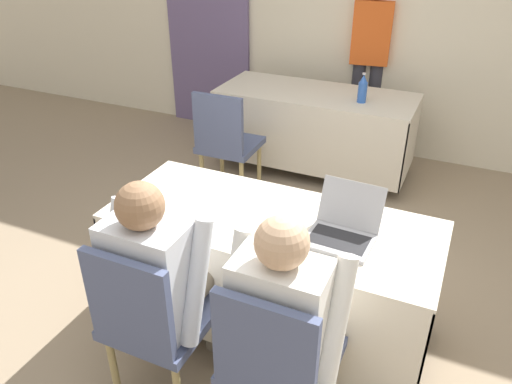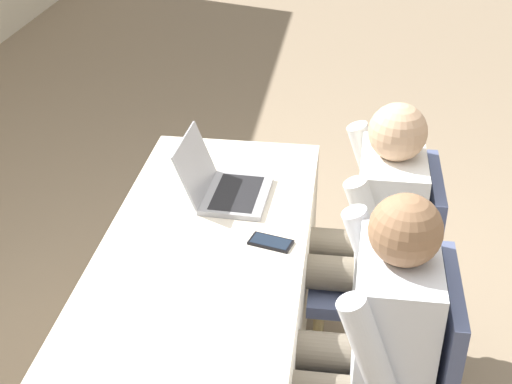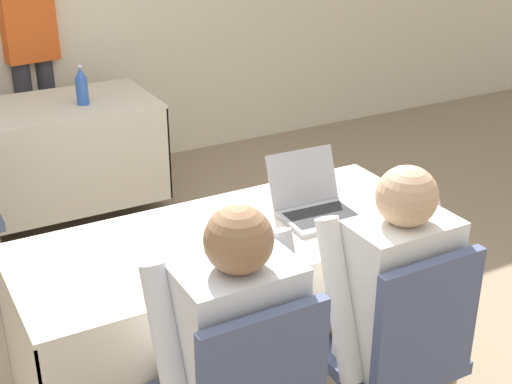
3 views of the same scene
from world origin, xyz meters
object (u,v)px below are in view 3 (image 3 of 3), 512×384
object	(u,v)px
cell_phone	(281,252)
water_bottle	(82,87)
person_white_shirt	(382,294)
chair_near_right	(398,348)
person_checkered_shirt	(228,345)
person_red_shirt	(30,51)
laptop	(315,205)

from	to	relation	value
cell_phone	water_bottle	world-z (taller)	water_bottle
cell_phone	person_white_shirt	world-z (taller)	person_white_shirt
chair_near_right	person_checkered_shirt	bearing A→B (deg)	-9.80
water_bottle	person_white_shirt	world-z (taller)	person_white_shirt
person_red_shirt	person_white_shirt	bearing A→B (deg)	-89.84
cell_phone	chair_near_right	xyz separation A→B (m)	(0.22, -0.43, -0.23)
chair_near_right	person_white_shirt	bearing A→B (deg)	-90.00
cell_phone	person_white_shirt	distance (m)	0.40
person_white_shirt	cell_phone	bearing A→B (deg)	-56.08
water_bottle	chair_near_right	bearing A→B (deg)	-82.94
cell_phone	person_red_shirt	distance (m)	2.90
laptop	person_white_shirt	xyz separation A→B (m)	(-0.07, -0.53, -0.11)
water_bottle	person_red_shirt	world-z (taller)	person_red_shirt
chair_near_right	person_red_shirt	xyz separation A→B (m)	(-0.44, 3.31, 0.41)
chair_near_right	laptop	bearing A→B (deg)	-96.28
laptop	person_red_shirt	bearing A→B (deg)	103.60
laptop	person_checkered_shirt	size ratio (longest dim) A/B	0.29
laptop	water_bottle	world-z (taller)	water_bottle
laptop	water_bottle	bearing A→B (deg)	104.05
laptop	person_checkered_shirt	bearing A→B (deg)	-138.65
person_white_shirt	water_bottle	bearing A→B (deg)	-82.65
cell_phone	chair_near_right	size ratio (longest dim) A/B	0.18
water_bottle	chair_near_right	distance (m)	2.61
person_white_shirt	person_red_shirt	bearing A→B (deg)	-82.11
chair_near_right	person_red_shirt	distance (m)	3.36
laptop	cell_phone	distance (m)	0.36
person_checkered_shirt	person_white_shirt	world-z (taller)	same
water_bottle	laptop	bearing A→B (deg)	-78.64
laptop	cell_phone	bearing A→B (deg)	-141.12
cell_phone	person_checkered_shirt	size ratio (longest dim) A/B	0.14
cell_phone	laptop	bearing A→B (deg)	50.71
laptop	chair_near_right	distance (m)	0.69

